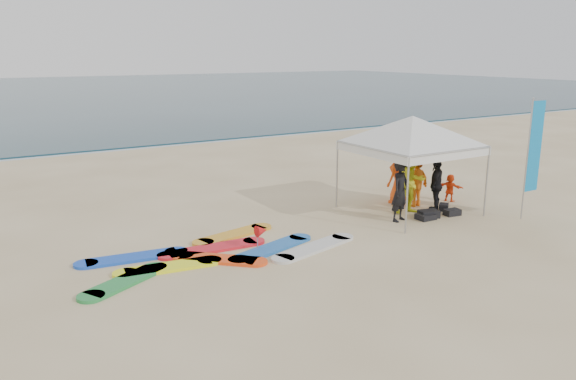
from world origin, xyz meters
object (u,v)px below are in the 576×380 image
at_px(person_yellow, 412,182).
at_px(person_seated, 450,188).
at_px(canopy_tent, 413,116).
at_px(person_black_a, 400,191).
at_px(feather_flag, 534,148).
at_px(person_black_b, 436,185).
at_px(person_orange_b, 400,175).
at_px(marker_pennant, 262,231).
at_px(surfboard_spread, 215,254).
at_px(person_orange_a, 415,180).

height_order(person_yellow, person_seated, person_yellow).
distance_m(person_seated, canopy_tent, 3.09).
xyz_separation_m(person_black_a, canopy_tent, (0.89, 0.58, 1.97)).
xyz_separation_m(person_seated, feather_flag, (0.53, -2.44, 1.57)).
xyz_separation_m(person_black_b, person_orange_b, (-0.28, 1.27, 0.11)).
xyz_separation_m(person_black_b, canopy_tent, (-0.68, 0.41, 2.03)).
bearing_deg(marker_pennant, person_black_b, 2.84).
distance_m(person_black_a, canopy_tent, 2.24).
bearing_deg(person_black_a, marker_pennant, 164.29).
distance_m(feather_flag, surfboard_spread, 9.32).
bearing_deg(marker_pennant, canopy_tent, 7.58).
bearing_deg(feather_flag, person_orange_b, 123.75).
relative_size(person_yellow, person_black_b, 1.18).
height_order(feather_flag, marker_pennant, feather_flag).
relative_size(person_black_a, marker_pennant, 2.68).
distance_m(person_orange_a, canopy_tent, 2.13).
height_order(person_black_a, person_orange_a, person_black_a).
distance_m(person_yellow, person_orange_a, 0.87).
bearing_deg(canopy_tent, person_orange_a, 30.58).
relative_size(canopy_tent, marker_pennant, 6.75).
height_order(person_yellow, canopy_tent, canopy_tent).
height_order(person_black_a, marker_pennant, person_black_a).
bearing_deg(canopy_tent, marker_pennant, -172.42).
height_order(person_black_a, person_orange_b, person_orange_b).
bearing_deg(person_orange_b, person_yellow, 54.00).
bearing_deg(person_black_b, person_seated, 172.86).
bearing_deg(canopy_tent, person_black_b, -31.26).
xyz_separation_m(person_yellow, person_orange_b, (0.49, 1.04, -0.03)).
bearing_deg(person_black_b, marker_pennant, -29.80).
distance_m(person_black_a, surfboard_spread, 5.63).
bearing_deg(person_black_b, feather_flag, 101.63).
xyz_separation_m(person_black_a, marker_pennant, (-4.47, -0.13, -0.36)).
bearing_deg(marker_pennant, person_orange_a, 10.09).
xyz_separation_m(person_orange_b, person_seated, (1.55, -0.67, -0.47)).
xyz_separation_m(person_orange_a, surfboard_spread, (-7.04, -0.78, -0.78)).
bearing_deg(marker_pennant, person_yellow, 5.69).
xyz_separation_m(person_seated, marker_pennant, (-7.30, -0.90, 0.06)).
xyz_separation_m(person_black_a, person_orange_b, (1.28, 1.44, 0.05)).
distance_m(person_orange_b, marker_pennant, 5.98).
xyz_separation_m(person_orange_b, feather_flag, (2.08, -3.11, 1.11)).
relative_size(person_orange_a, person_orange_b, 0.90).
height_order(person_black_a, canopy_tent, canopy_tent).
bearing_deg(marker_pennant, surfboard_spread, 165.81).
height_order(person_orange_b, surfboard_spread, person_orange_b).
distance_m(person_orange_b, canopy_tent, 2.14).
xyz_separation_m(person_black_b, feather_flag, (1.79, -1.84, 1.21)).
relative_size(person_black_b, marker_pennant, 2.50).
height_order(person_yellow, feather_flag, feather_flag).
distance_m(person_black_a, person_orange_b, 1.93).
bearing_deg(marker_pennant, person_seated, 7.03).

